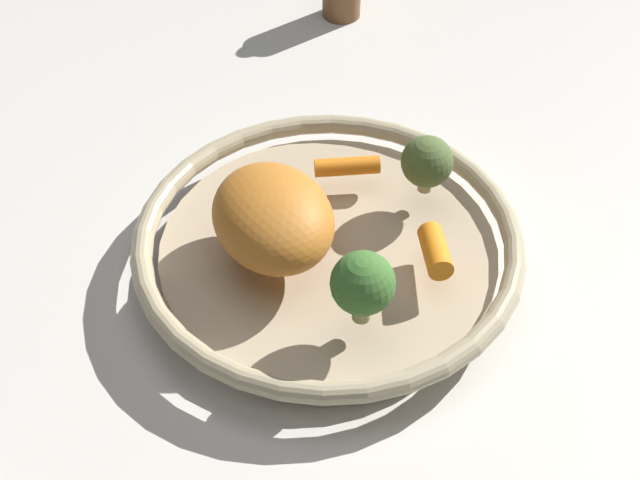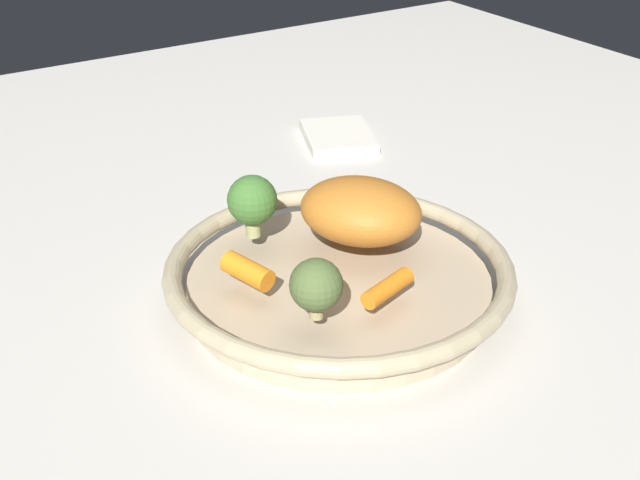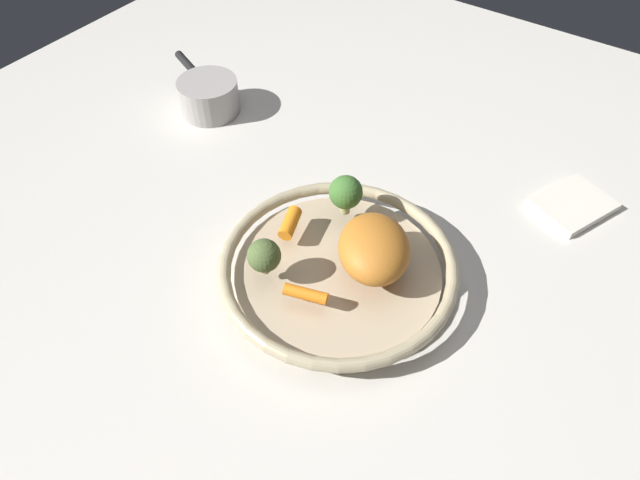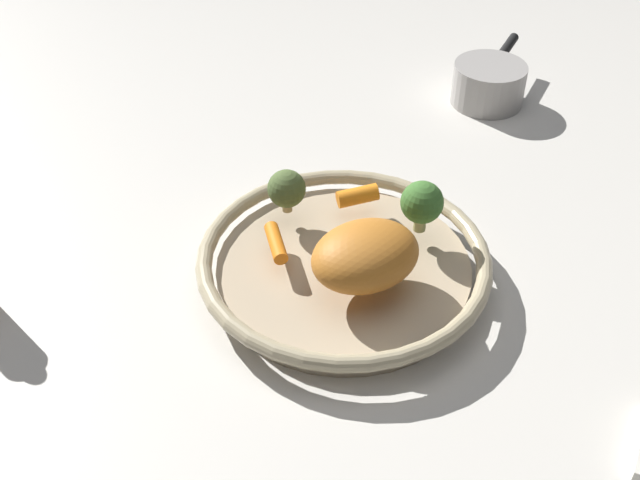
{
  "view_description": "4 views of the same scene",
  "coord_description": "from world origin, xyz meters",
  "px_view_note": "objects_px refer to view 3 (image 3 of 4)",
  "views": [
    {
      "loc": [
        0.55,
        0.12,
        0.61
      ],
      "look_at": [
        0.03,
        -0.0,
        0.06
      ],
      "focal_mm": 50.98,
      "sensor_mm": 36.0,
      "label": 1
    },
    {
      "loc": [
        -0.62,
        0.42,
        0.48
      ],
      "look_at": [
        -0.0,
        0.02,
        0.08
      ],
      "focal_mm": 49.01,
      "sensor_mm": 36.0,
      "label": 2
    },
    {
      "loc": [
        -0.45,
        -0.28,
        0.68
      ],
      "look_at": [
        -0.0,
        0.03,
        0.08
      ],
      "focal_mm": 32.57,
      "sensor_mm": 36.0,
      "label": 3
    },
    {
      "loc": [
        0.02,
        -0.68,
        0.63
      ],
      "look_at": [
        -0.03,
        -0.02,
        0.08
      ],
      "focal_mm": 42.85,
      "sensor_mm": 36.0,
      "label": 4
    }
  ],
  "objects_px": {
    "roast_chicken_piece": "(374,248)",
    "dish_towel": "(573,205)",
    "serving_bowl": "(338,270)",
    "baby_carrot_back": "(306,294)",
    "broccoli_floret_large": "(264,256)",
    "broccoli_floret_small": "(346,193)",
    "saucepan": "(208,96)",
    "baby_carrot_center": "(290,223)"
  },
  "relations": [
    {
      "from": "baby_carrot_center",
      "to": "dish_towel",
      "type": "distance_m",
      "value": 0.48
    },
    {
      "from": "dish_towel",
      "to": "roast_chicken_piece",
      "type": "bearing_deg",
      "value": 149.55
    },
    {
      "from": "baby_carrot_back",
      "to": "saucepan",
      "type": "xyz_separation_m",
      "value": [
        0.3,
        0.45,
        -0.02
      ]
    },
    {
      "from": "serving_bowl",
      "to": "saucepan",
      "type": "height_order",
      "value": "saucepan"
    },
    {
      "from": "broccoli_floret_small",
      "to": "baby_carrot_back",
      "type": "bearing_deg",
      "value": -164.33
    },
    {
      "from": "broccoli_floret_large",
      "to": "baby_carrot_back",
      "type": "bearing_deg",
      "value": -94.4
    },
    {
      "from": "baby_carrot_center",
      "to": "broccoli_floret_large",
      "type": "distance_m",
      "value": 0.09
    },
    {
      "from": "baby_carrot_center",
      "to": "roast_chicken_piece",
      "type": "bearing_deg",
      "value": -84.98
    },
    {
      "from": "baby_carrot_center",
      "to": "broccoli_floret_small",
      "type": "height_order",
      "value": "broccoli_floret_small"
    },
    {
      "from": "baby_carrot_center",
      "to": "broccoli_floret_large",
      "type": "bearing_deg",
      "value": -166.16
    },
    {
      "from": "baby_carrot_back",
      "to": "broccoli_floret_large",
      "type": "xyz_separation_m",
      "value": [
        0.01,
        0.07,
        0.02
      ]
    },
    {
      "from": "roast_chicken_piece",
      "to": "broccoli_floret_small",
      "type": "height_order",
      "value": "broccoli_floret_small"
    },
    {
      "from": "serving_bowl",
      "to": "broccoli_floret_large",
      "type": "relative_size",
      "value": 6.11
    },
    {
      "from": "serving_bowl",
      "to": "baby_carrot_back",
      "type": "distance_m",
      "value": 0.09
    },
    {
      "from": "roast_chicken_piece",
      "to": "baby_carrot_back",
      "type": "xyz_separation_m",
      "value": [
        -0.1,
        0.04,
        -0.02
      ]
    },
    {
      "from": "baby_carrot_back",
      "to": "dish_towel",
      "type": "xyz_separation_m",
      "value": [
        0.43,
        -0.24,
        -0.05
      ]
    },
    {
      "from": "saucepan",
      "to": "dish_towel",
      "type": "xyz_separation_m",
      "value": [
        0.14,
        -0.68,
        -0.03
      ]
    },
    {
      "from": "roast_chicken_piece",
      "to": "broccoli_floret_small",
      "type": "distance_m",
      "value": 0.11
    },
    {
      "from": "roast_chicken_piece",
      "to": "saucepan",
      "type": "relative_size",
      "value": 0.67
    },
    {
      "from": "roast_chicken_piece",
      "to": "saucepan",
      "type": "xyz_separation_m",
      "value": [
        0.19,
        0.49,
        -0.05
      ]
    },
    {
      "from": "saucepan",
      "to": "serving_bowl",
      "type": "bearing_deg",
      "value": -115.68
    },
    {
      "from": "roast_chicken_piece",
      "to": "dish_towel",
      "type": "relative_size",
      "value": 1.04
    },
    {
      "from": "serving_bowl",
      "to": "baby_carrot_back",
      "type": "bearing_deg",
      "value": -179.61
    },
    {
      "from": "roast_chicken_piece",
      "to": "dish_towel",
      "type": "height_order",
      "value": "roast_chicken_piece"
    },
    {
      "from": "dish_towel",
      "to": "broccoli_floret_small",
      "type": "bearing_deg",
      "value": 133.13
    },
    {
      "from": "broccoli_floret_large",
      "to": "broccoli_floret_small",
      "type": "bearing_deg",
      "value": -9.39
    },
    {
      "from": "roast_chicken_piece",
      "to": "broccoli_floret_large",
      "type": "xyz_separation_m",
      "value": [
        -0.1,
        0.12,
        0.0
      ]
    },
    {
      "from": "serving_bowl",
      "to": "roast_chicken_piece",
      "type": "distance_m",
      "value": 0.07
    },
    {
      "from": "serving_bowl",
      "to": "baby_carrot_back",
      "type": "xyz_separation_m",
      "value": [
        -0.08,
        -0.0,
        0.03
      ]
    },
    {
      "from": "broccoli_floret_small",
      "to": "broccoli_floret_large",
      "type": "distance_m",
      "value": 0.17
    },
    {
      "from": "broccoli_floret_large",
      "to": "saucepan",
      "type": "height_order",
      "value": "broccoli_floret_large"
    },
    {
      "from": "serving_bowl",
      "to": "roast_chicken_piece",
      "type": "relative_size",
      "value": 2.76
    },
    {
      "from": "roast_chicken_piece",
      "to": "baby_carrot_center",
      "type": "xyz_separation_m",
      "value": [
        -0.01,
        0.14,
        -0.02
      ]
    },
    {
      "from": "roast_chicken_piece",
      "to": "baby_carrot_center",
      "type": "height_order",
      "value": "roast_chicken_piece"
    },
    {
      "from": "baby_carrot_center",
      "to": "baby_carrot_back",
      "type": "distance_m",
      "value": 0.13
    },
    {
      "from": "broccoli_floret_large",
      "to": "saucepan",
      "type": "distance_m",
      "value": 0.48
    },
    {
      "from": "broccoli_floret_large",
      "to": "dish_towel",
      "type": "xyz_separation_m",
      "value": [
        0.43,
        -0.31,
        -0.07
      ]
    },
    {
      "from": "serving_bowl",
      "to": "dish_towel",
      "type": "xyz_separation_m",
      "value": [
        0.35,
        -0.24,
        -0.02
      ]
    },
    {
      "from": "saucepan",
      "to": "roast_chicken_piece",
      "type": "bearing_deg",
      "value": -111.24
    },
    {
      "from": "baby_carrot_back",
      "to": "broccoli_floret_large",
      "type": "relative_size",
      "value": 1.07
    },
    {
      "from": "broccoli_floret_small",
      "to": "broccoli_floret_large",
      "type": "bearing_deg",
      "value": 170.61
    },
    {
      "from": "saucepan",
      "to": "dish_towel",
      "type": "distance_m",
      "value": 0.7
    }
  ]
}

